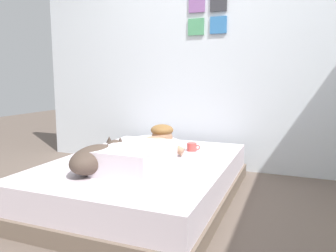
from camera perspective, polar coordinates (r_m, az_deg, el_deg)
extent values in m
plane|color=#66564C|center=(2.42, -2.99, -16.06)|extent=(12.29, 12.29, 0.00)
cube|color=silver|center=(3.66, 7.06, 12.26)|extent=(4.15, 0.10, 2.50)
cube|color=#4C9966|center=(3.66, 4.93, 16.91)|extent=(0.17, 0.02, 0.17)
cube|color=#3372B2|center=(3.60, 8.81, 17.07)|extent=(0.17, 0.02, 0.17)
cube|color=#8C5999|center=(3.70, 5.07, 20.52)|extent=(0.17, 0.02, 0.17)
cube|color=#333338|center=(3.65, 8.84, 20.56)|extent=(0.17, 0.02, 0.17)
cube|color=#726051|center=(2.81, -4.15, -11.23)|extent=(1.41, 1.94, 0.12)
cube|color=silver|center=(2.76, -4.19, -8.03)|extent=(1.37, 1.88, 0.21)
ellipsoid|color=silver|center=(3.22, -2.26, -2.68)|extent=(0.52, 0.32, 0.11)
cube|color=silver|center=(2.45, -5.54, -5.45)|extent=(0.42, 0.64, 0.18)
ellipsoid|color=tan|center=(2.74, -2.33, -3.47)|extent=(0.32, 0.20, 0.16)
sphere|color=tan|center=(2.88, -1.05, -2.08)|extent=(0.19, 0.19, 0.19)
ellipsoid|color=olive|center=(2.87, -1.05, -0.71)|extent=(0.20, 0.20, 0.10)
cylinder|color=tan|center=(2.92, -3.02, -3.37)|extent=(0.23, 0.07, 0.14)
cylinder|color=tan|center=(2.84, 0.67, -3.67)|extent=(0.23, 0.07, 0.14)
ellipsoid|color=#4C3D33|center=(2.40, -12.69, -5.67)|extent=(0.26, 0.48, 0.20)
sphere|color=#4C3D33|center=(2.60, -9.25, -4.02)|extent=(0.15, 0.15, 0.15)
cone|color=#3D3028|center=(2.64, -10.25, -2.33)|extent=(0.05, 0.05, 0.05)
cone|color=#3D3028|center=(2.58, -8.36, -2.49)|extent=(0.05, 0.05, 0.05)
cylinder|color=#D84C47|center=(3.05, 4.19, -3.67)|extent=(0.09, 0.09, 0.07)
torus|color=#D84C47|center=(3.03, 5.22, -3.75)|extent=(0.05, 0.01, 0.05)
cube|color=black|center=(2.82, -0.59, -5.35)|extent=(0.07, 0.14, 0.01)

